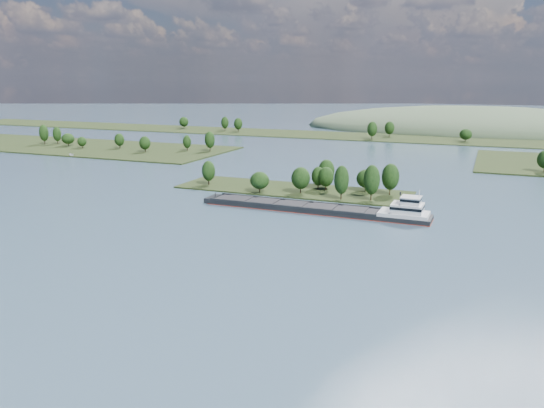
% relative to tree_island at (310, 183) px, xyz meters
% --- Properties ---
extents(ground, '(1800.00, 1800.00, 0.00)m').
position_rel_tree_island_xyz_m(ground, '(-8.15, -59.29, -3.94)').
color(ground, '#3B5266').
rests_on(ground, ground).
extents(tree_island, '(100.00, 30.38, 15.20)m').
position_rel_tree_island_xyz_m(tree_island, '(0.00, 0.00, 0.00)').
color(tree_island, black).
rests_on(tree_island, ground).
extents(left_bank, '(300.00, 80.00, 15.62)m').
position_rel_tree_island_xyz_m(left_bank, '(-237.16, 80.77, -3.02)').
color(left_bank, black).
rests_on(left_bank, ground).
extents(back_shoreline, '(900.00, 60.00, 15.07)m').
position_rel_tree_island_xyz_m(back_shoreline, '(0.54, 220.42, -3.20)').
color(back_shoreline, black).
rests_on(back_shoreline, ground).
extents(hill_west, '(320.00, 160.00, 44.00)m').
position_rel_tree_island_xyz_m(hill_west, '(51.85, 320.71, -3.94)').
color(hill_west, '#42563B').
rests_on(hill_west, ground).
extents(cargo_barge, '(84.46, 11.02, 11.41)m').
position_rel_tree_island_xyz_m(cargo_barge, '(17.09, -30.58, -2.51)').
color(cargo_barge, black).
rests_on(cargo_barge, ground).
extents(motorboat, '(5.62, 4.01, 2.04)m').
position_rel_tree_island_xyz_m(motorboat, '(-167.68, 42.59, -2.93)').
color(motorboat, silver).
rests_on(motorboat, ground).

